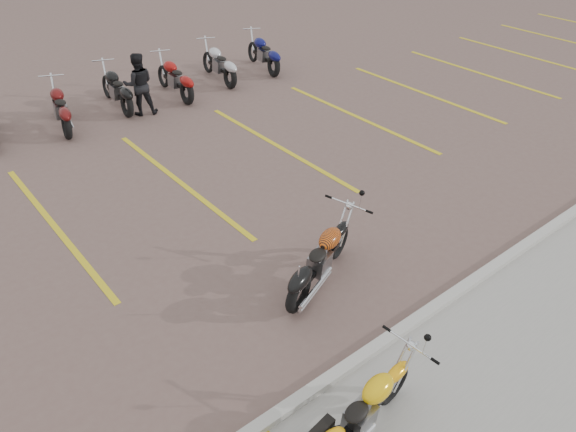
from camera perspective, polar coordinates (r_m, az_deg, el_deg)
name	(u,v)px	position (r m, az deg, el deg)	size (l,w,h in m)	color
ground	(299,275)	(9.56, 1.09, -5.99)	(100.00, 100.00, 0.00)	brown
curb	(387,340)	(8.50, 9.99, -12.31)	(60.00, 0.18, 0.12)	#ADAAA3
parking_stripes	(180,182)	(12.33, -10.96, 3.43)	(38.00, 5.50, 0.01)	gold
yellow_cruiser	(357,416)	(7.15, 6.99, -19.56)	(2.00, 0.45, 0.83)	black
flame_cruiser	(317,263)	(9.12, 2.93, -4.76)	(2.03, 0.94, 0.88)	black
person_b	(139,84)	(15.55, -14.92, 12.81)	(0.80, 0.62, 1.64)	black
bg_bike_row	(21,112)	(15.52, -25.46, 9.51)	(15.74, 2.07, 1.10)	black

